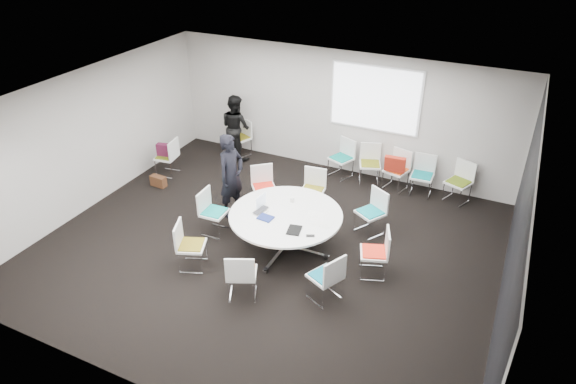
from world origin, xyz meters
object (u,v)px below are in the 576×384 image
at_px(cup, 292,199).
at_px(chair_person_back, 240,144).
at_px(chair_back_e, 457,189).
at_px(conference_table, 286,224).
at_px(person_main, 231,176).
at_px(brown_bag, 158,181).
at_px(chair_back_b, 369,171).
at_px(maroon_bag, 166,150).
at_px(chair_ring_f, 192,254).
at_px(chair_back_c, 396,177).
at_px(chair_ring_g, 242,282).
at_px(chair_ring_d, 264,195).
at_px(laptop, 263,211).
at_px(chair_back_d, 421,183).
at_px(person_back, 236,127).
at_px(chair_ring_h, 325,285).
at_px(chair_spare_left, 168,164).
at_px(chair_ring_b, 370,220).
at_px(chair_ring_a, 374,261).
at_px(chair_ring_e, 214,220).

bearing_deg(cup, chair_person_back, 135.15).
bearing_deg(chair_back_e, conference_table, 72.68).
distance_m(person_main, brown_bag, 2.22).
relative_size(chair_back_b, chair_person_back, 1.00).
relative_size(conference_table, maroon_bag, 5.05).
xyz_separation_m(chair_ring_f, chair_back_c, (2.44, 4.22, 0.00)).
bearing_deg(chair_ring_g, cup, 66.17).
relative_size(chair_ring_g, maroon_bag, 2.20).
bearing_deg(person_main, chair_ring_f, -160.57).
distance_m(chair_ring_d, maroon_bag, 2.72).
distance_m(laptop, maroon_bag, 3.64).
relative_size(chair_back_d, person_back, 0.55).
bearing_deg(laptop, chair_ring_h, -109.58).
height_order(chair_back_b, chair_back_c, same).
height_order(chair_back_d, chair_back_e, same).
bearing_deg(chair_ring_f, maroon_bag, -158.24).
relative_size(chair_spare_left, laptop, 2.69).
relative_size(chair_back_b, chair_back_e, 1.00).
height_order(conference_table, person_back, person_back).
distance_m(chair_back_b, chair_back_d, 1.17).
bearing_deg(cup, person_main, 172.66).
height_order(chair_spare_left, laptop, chair_spare_left).
xyz_separation_m(chair_ring_d, chair_ring_g, (0.97, -2.59, 0.00)).
relative_size(chair_ring_b, chair_ring_h, 1.00).
xyz_separation_m(chair_ring_a, person_back, (-4.39, 2.94, 0.52)).
height_order(chair_ring_b, chair_ring_f, same).
relative_size(conference_table, chair_back_e, 2.30).
bearing_deg(chair_back_e, maroon_bag, 37.01).
xyz_separation_m(chair_ring_e, chair_ring_h, (2.60, -0.84, 0.00)).
relative_size(chair_ring_e, chair_ring_g, 1.00).
height_order(person_main, maroon_bag, person_main).
distance_m(chair_ring_f, chair_back_b, 4.64).
relative_size(chair_ring_b, brown_bag, 2.44).
xyz_separation_m(chair_ring_e, person_main, (-0.04, 0.74, 0.59)).
height_order(chair_ring_h, maroon_bag, chair_ring_h).
relative_size(chair_back_d, maroon_bag, 2.20).
distance_m(chair_ring_e, chair_back_c, 4.13).
distance_m(chair_person_back, brown_bag, 2.35).
relative_size(chair_ring_d, chair_ring_h, 1.00).
height_order(chair_back_c, chair_back_d, same).
xyz_separation_m(chair_back_c, chair_person_back, (-3.94, 0.03, 0.00)).
distance_m(chair_spare_left, person_main, 2.43).
relative_size(chair_ring_e, chair_back_d, 1.00).
xyz_separation_m(chair_ring_g, brown_bag, (-3.50, 2.34, -0.16)).
xyz_separation_m(chair_ring_e, person_back, (-1.28, 3.03, 0.52)).
height_order(person_back, maroon_bag, person_back).
bearing_deg(chair_ring_h, chair_back_b, 33.71).
height_order(chair_ring_g, brown_bag, chair_ring_g).
distance_m(chair_back_c, cup, 2.94).
bearing_deg(brown_bag, chair_ring_e, -25.27).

